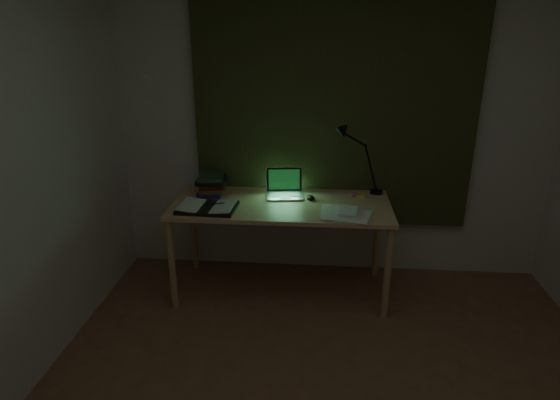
# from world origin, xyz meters

# --- Properties ---
(wall_back) EXTENTS (3.50, 0.00, 2.50)m
(wall_back) POSITION_xyz_m (0.00, 2.00, 1.25)
(wall_back) COLOR silver
(wall_back) RESTS_ON ground
(curtain) EXTENTS (2.20, 0.06, 2.00)m
(curtain) POSITION_xyz_m (0.00, 1.96, 1.45)
(curtain) COLOR #2D2F17
(curtain) RESTS_ON wall_back
(desk) EXTENTS (1.64, 0.72, 0.75)m
(desk) POSITION_xyz_m (-0.38, 1.56, 0.37)
(desk) COLOR tan
(desk) RESTS_ON floor
(laptop) EXTENTS (0.33, 0.36, 0.21)m
(laptop) POSITION_xyz_m (-0.36, 1.70, 0.85)
(laptop) COLOR silver
(laptop) RESTS_ON desk
(open_textbook) EXTENTS (0.43, 0.32, 0.04)m
(open_textbook) POSITION_xyz_m (-0.91, 1.39, 0.77)
(open_textbook) COLOR silver
(open_textbook) RESTS_ON desk
(book_stack) EXTENTS (0.21, 0.25, 0.17)m
(book_stack) POSITION_xyz_m (-0.95, 1.74, 0.83)
(book_stack) COLOR silver
(book_stack) RESTS_ON desk
(loose_papers) EXTENTS (0.40, 0.41, 0.02)m
(loose_papers) POSITION_xyz_m (0.07, 1.43, 0.76)
(loose_papers) COLOR silver
(loose_papers) RESTS_ON desk
(mouse) EXTENTS (0.08, 0.11, 0.04)m
(mouse) POSITION_xyz_m (-0.16, 1.65, 0.77)
(mouse) COLOR black
(mouse) RESTS_ON desk
(sticky_yellow) EXTENTS (0.08, 0.08, 0.01)m
(sticky_yellow) POSITION_xyz_m (0.23, 1.77, 0.76)
(sticky_yellow) COLOR yellow
(sticky_yellow) RESTS_ON desk
(sticky_pink) EXTENTS (0.08, 0.08, 0.01)m
(sticky_pink) POSITION_xyz_m (0.18, 1.77, 0.76)
(sticky_pink) COLOR #DA547E
(sticky_pink) RESTS_ON desk
(desk_lamp) EXTENTS (0.38, 0.30, 0.55)m
(desk_lamp) POSITION_xyz_m (0.36, 1.85, 1.03)
(desk_lamp) COLOR black
(desk_lamp) RESTS_ON desk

